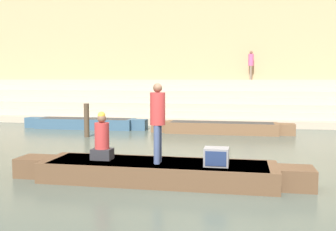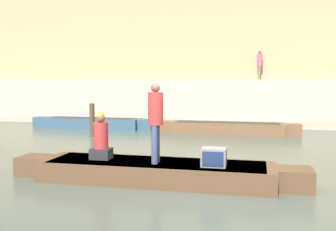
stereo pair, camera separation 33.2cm
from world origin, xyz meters
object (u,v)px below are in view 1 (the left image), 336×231
object	(u,v)px
tv_set	(216,157)
moored_boat_distant	(221,127)
rowboat_main	(157,171)
moored_boat_shore	(85,123)
mooring_post	(87,120)
person_standing	(158,117)
person_on_steps	(251,63)
person_rowing	(102,140)

from	to	relation	value
tv_set	moored_boat_distant	bearing A→B (deg)	94.83
rowboat_main	tv_set	distance (m)	1.35
rowboat_main	moored_boat_shore	bearing A→B (deg)	119.26
mooring_post	tv_set	bearing A→B (deg)	-48.60
rowboat_main	person_standing	xyz separation A→B (m)	(0.03, -0.11, 1.19)
rowboat_main	person_on_steps	xyz separation A→B (m)	(2.18, 14.84, 2.90)
rowboat_main	mooring_post	world-z (taller)	mooring_post
person_standing	rowboat_main	bearing A→B (deg)	113.97
tv_set	moored_boat_shore	xyz separation A→B (m)	(-6.46, 8.53, -0.38)
moored_boat_shore	moored_boat_distant	world-z (taller)	same
rowboat_main	person_rowing	xyz separation A→B (m)	(-1.27, 0.04, 0.64)
moored_boat_shore	moored_boat_distant	size ratio (longest dim) A/B	0.98
person_rowing	person_standing	bearing A→B (deg)	9.29
tv_set	moored_boat_shore	distance (m)	10.71
person_rowing	person_on_steps	distance (m)	15.37
rowboat_main	person_standing	size ratio (longest dim) A/B	3.82
moored_boat_distant	person_on_steps	size ratio (longest dim) A/B	3.54
rowboat_main	person_rowing	bearing A→B (deg)	175.88
tv_set	moored_boat_distant	xyz separation A→B (m)	(-0.35, 8.07, -0.38)
rowboat_main	person_on_steps	size ratio (longest dim) A/B	3.97
mooring_post	person_rowing	bearing A→B (deg)	-64.43
rowboat_main	tv_set	world-z (taller)	tv_set
mooring_post	moored_boat_shore	bearing A→B (deg)	114.08
rowboat_main	tv_set	xyz separation A→B (m)	(1.28, -0.15, 0.39)
moored_boat_distant	person_rowing	bearing A→B (deg)	-112.21
person_standing	moored_boat_shore	size ratio (longest dim) A/B	0.30
rowboat_main	moored_boat_shore	world-z (taller)	moored_boat_shore
person_standing	moored_boat_distant	distance (m)	8.17
moored_boat_distant	tv_set	bearing A→B (deg)	-94.14
person_on_steps	rowboat_main	bearing A→B (deg)	-95.00
tv_set	moored_boat_shore	bearing A→B (deg)	129.51
rowboat_main	person_rowing	size ratio (longest dim) A/B	6.06
person_rowing	tv_set	size ratio (longest dim) A/B	2.12
moored_boat_shore	moored_boat_distant	distance (m)	6.13
person_rowing	moored_boat_distant	bearing A→B (deg)	90.08
rowboat_main	person_standing	world-z (taller)	person_standing
person_on_steps	tv_set	bearing A→B (deg)	-90.09
rowboat_main	moored_boat_distant	world-z (taller)	moored_boat_distant
tv_set	person_on_steps	distance (m)	15.23
mooring_post	person_on_steps	bearing A→B (deg)	54.76
person_rowing	mooring_post	world-z (taller)	person_rowing
rowboat_main	moored_boat_distant	bearing A→B (deg)	80.81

